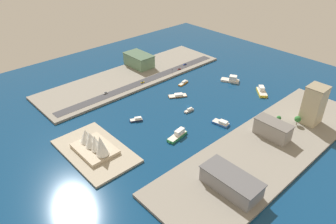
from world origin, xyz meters
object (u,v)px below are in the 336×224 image
object	(u,v)px
terminal_long_green	(139,60)
traffic_light_waterfront	(172,71)
yacht_sleek_gray	(189,110)
catamaran_blue	(221,123)
pickup_red	(179,69)
sedan_silver	(105,93)
carpark_squat_concrete	(273,129)
office_block_beige	(314,105)
taxi_yellow_cab	(143,82)
patrol_launch_navy	(137,120)
ferry_green_doubledeck	(178,135)
opera_landmark	(94,143)
water_taxi_orange	(183,83)
ferry_white_commuter	(231,79)
ferry_yellow_fast	(262,91)
barge_flat_brown	(178,95)
warehouse_low_gray	(231,182)
hatchback_blue	(185,64)

from	to	relation	value
terminal_long_green	traffic_light_waterfront	bearing A→B (deg)	-162.67
yacht_sleek_gray	catamaran_blue	bearing A→B (deg)	-170.73
pickup_red	sedan_silver	distance (m)	107.26
carpark_squat_concrete	office_block_beige	bearing A→B (deg)	-103.87
carpark_squat_concrete	taxi_yellow_cab	world-z (taller)	carpark_squat_concrete
patrol_launch_navy	ferry_green_doubledeck	bearing A→B (deg)	-166.84
opera_landmark	sedan_silver	bearing A→B (deg)	-38.05
water_taxi_orange	ferry_white_commuter	world-z (taller)	ferry_white_commuter
patrol_launch_navy	yacht_sleek_gray	world-z (taller)	patrol_launch_navy
sedan_silver	opera_landmark	xyz separation A→B (m)	(-78.29, 61.29, 5.95)
yacht_sleek_gray	terminal_long_green	distance (m)	127.08
ferry_yellow_fast	ferry_green_doubledeck	bearing A→B (deg)	88.13
water_taxi_orange	sedan_silver	xyz separation A→B (m)	(37.99, 84.92, 2.16)
water_taxi_orange	barge_flat_brown	bearing A→B (deg)	123.99
catamaran_blue	sedan_silver	size ratio (longest dim) A/B	3.67
terminal_long_green	opera_landmark	size ratio (longest dim) A/B	1.04
taxi_yellow_cab	pickup_red	distance (m)	59.32
warehouse_low_gray	barge_flat_brown	bearing A→B (deg)	-29.18
barge_flat_brown	terminal_long_green	size ratio (longest dim) A/B	0.54
ferry_green_doubledeck	traffic_light_waterfront	distance (m)	130.87
office_block_beige	sedan_silver	world-z (taller)	office_block_beige
carpark_squat_concrete	hatchback_blue	bearing A→B (deg)	-19.08
traffic_light_waterfront	opera_landmark	bearing A→B (deg)	113.54
yacht_sleek_gray	pickup_red	distance (m)	100.15
opera_landmark	catamaran_blue	bearing A→B (deg)	-112.25
office_block_beige	opera_landmark	size ratio (longest dim) A/B	0.99
ferry_green_doubledeck	ferry_white_commuter	size ratio (longest dim) A/B	1.04
pickup_red	sedan_silver	xyz separation A→B (m)	(8.44, 106.93, 0.02)
catamaran_blue	traffic_light_waterfront	xyz separation A→B (m)	(112.09, -40.58, 5.12)
warehouse_low_gray	sedan_silver	bearing A→B (deg)	-4.03
ferry_green_doubledeck	taxi_yellow_cab	world-z (taller)	ferry_green_doubledeck
barge_flat_brown	sedan_silver	size ratio (longest dim) A/B	4.33
pickup_red	sedan_silver	world-z (taller)	same
water_taxi_orange	hatchback_blue	size ratio (longest dim) A/B	3.27
ferry_yellow_fast	sedan_silver	world-z (taller)	ferry_yellow_fast
sedan_silver	ferry_green_doubledeck	bearing A→B (deg)	-177.34
carpark_squat_concrete	traffic_light_waterfront	bearing A→B (deg)	-9.25
yacht_sleek_gray	sedan_silver	xyz separation A→B (m)	(86.60, 44.36, 2.01)
ferry_green_doubledeck	opera_landmark	distance (m)	74.15
warehouse_low_gray	office_block_beige	bearing A→B (deg)	-88.63
carpark_squat_concrete	traffic_light_waterfront	distance (m)	159.00
terminal_long_green	sedan_silver	xyz separation A→B (m)	(-36.12, 76.05, -7.23)
office_block_beige	warehouse_low_gray	xyz separation A→B (m)	(-3.03, 126.14, -12.35)
catamaran_blue	sedan_silver	world-z (taller)	catamaran_blue
office_block_beige	carpark_squat_concrete	bearing A→B (deg)	76.13
ferry_yellow_fast	office_block_beige	bearing A→B (deg)	162.85
catamaran_blue	taxi_yellow_cab	world-z (taller)	catamaran_blue
water_taxi_orange	carpark_squat_concrete	distance (m)	132.56
patrol_launch_navy	opera_landmark	distance (m)	57.88
barge_flat_brown	pickup_red	distance (m)	67.94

